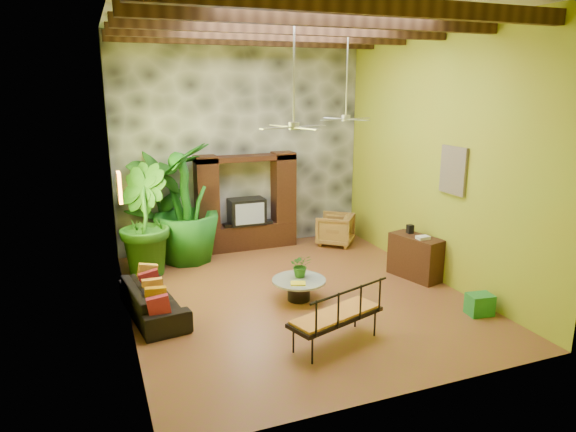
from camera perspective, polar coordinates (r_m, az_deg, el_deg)
name	(u,v)px	position (r m, az deg, el deg)	size (l,w,h in m)	color
ground	(295,295)	(9.83, 0.82, -8.75)	(7.00, 7.00, 0.00)	brown
ceiling	(296,14)	(9.12, 0.94, 21.54)	(6.00, 7.00, 0.02)	silver
back_wall	(241,144)	(12.43, -5.27, 8.00)	(6.00, 0.02, 5.00)	#A49D25
left_wall	(119,174)	(8.50, -18.28, 4.44)	(0.02, 7.00, 5.00)	#A49D25
right_wall	(436,156)	(10.64, 16.12, 6.45)	(0.02, 7.00, 5.00)	#A49D25
stone_accent_wall	(242,144)	(12.38, -5.19, 7.98)	(5.98, 0.10, 4.98)	#303336
ceiling_beams	(296,28)	(9.10, 0.93, 20.17)	(5.95, 5.36, 0.22)	#392112
entertainment_center	(246,209)	(12.35, -4.63, 0.75)	(2.40, 0.55, 2.30)	black
ceiling_fan_front	(294,114)	(8.61, 0.66, 11.32)	(1.28, 1.28, 1.86)	#A5A6AA
ceiling_fan_back	(346,108)	(10.82, 6.48, 11.84)	(1.28, 1.28, 1.86)	#A5A6AA
wall_art_mask	(119,188)	(9.55, -18.22, 3.02)	(0.06, 0.32, 0.55)	#C19116
wall_art_painting	(453,170)	(10.17, 17.90, 4.85)	(0.06, 0.70, 0.90)	navy
sofa	(153,300)	(9.19, -14.73, -9.05)	(1.94, 0.76, 0.57)	black
wicker_armchair	(335,229)	(12.78, 5.26, -1.49)	(0.82, 0.85, 0.77)	olive
tall_plant_a	(158,204)	(11.89, -14.24, 1.31)	(1.34, 0.90, 2.54)	#1D5716
tall_plant_b	(142,220)	(10.99, -15.91, -0.47)	(1.27, 1.02, 2.31)	#26671B
tall_plant_c	(185,203)	(11.53, -11.32, 1.42)	(1.49, 1.49, 2.67)	#196019
coffee_table	(299,287)	(9.53, 1.21, -7.85)	(0.99, 0.99, 0.40)	black
centerpiece_plant	(301,265)	(9.54, 1.43, -5.50)	(0.39, 0.34, 0.44)	#275F19
yellow_tray	(298,283)	(9.25, 1.13, -7.50)	(0.27, 0.19, 0.03)	yellow
iron_bench	(338,314)	(7.85, 5.59, -10.75)	(1.64, 1.03, 0.57)	black
side_console	(416,257)	(10.86, 13.99, -4.43)	(0.50, 1.10, 0.88)	#331D10
green_bin	(480,304)	(9.57, 20.53, -9.18)	(0.42, 0.32, 0.37)	#1B6635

